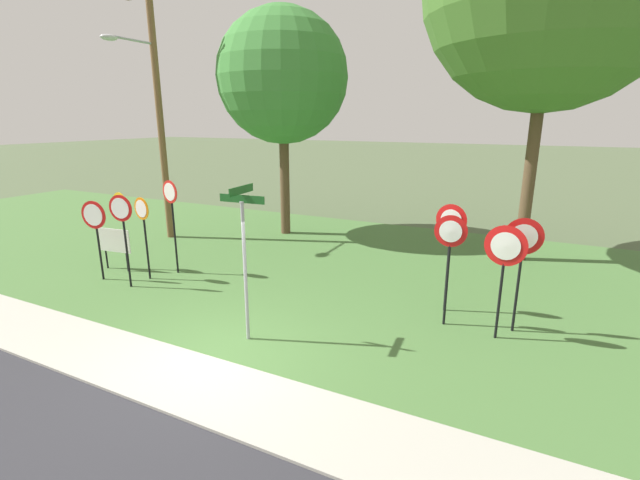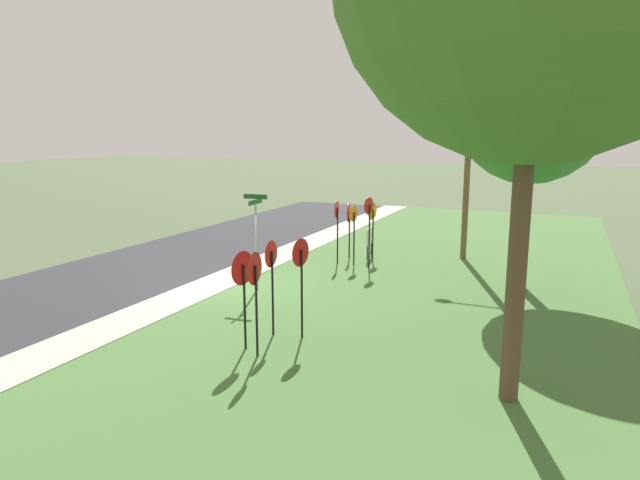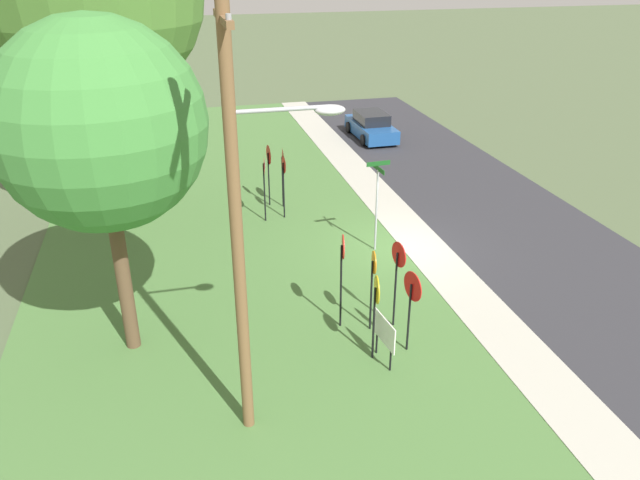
{
  "view_description": "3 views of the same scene",
  "coord_description": "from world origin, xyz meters",
  "px_view_note": "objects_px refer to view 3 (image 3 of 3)",
  "views": [
    {
      "loc": [
        5.08,
        -5.75,
        4.38
      ],
      "look_at": [
        0.93,
        2.55,
        1.84
      ],
      "focal_mm": 24.82,
      "sensor_mm": 36.0,
      "label": 1
    },
    {
      "loc": [
        15.43,
        9.93,
        5.12
      ],
      "look_at": [
        -0.99,
        2.68,
        1.64
      ],
      "focal_mm": 31.39,
      "sensor_mm": 36.0,
      "label": 2
    },
    {
      "loc": [
        -17.73,
        7.29,
        9.42
      ],
      "look_at": [
        -0.73,
        3.05,
        1.03
      ],
      "focal_mm": 34.69,
      "sensor_mm": 36.0,
      "label": 3
    }
  ],
  "objects_px": {
    "stop_sign_far_right": "(342,262)",
    "utility_pole": "(242,206)",
    "stop_sign_near_right": "(373,275)",
    "notice_board": "(384,333)",
    "oak_tree_left": "(100,126)",
    "stop_sign_near_left": "(376,300)",
    "yield_sign_near_left": "(283,164)",
    "yield_sign_far_right": "(269,161)",
    "stop_sign_far_left": "(412,295)",
    "stop_sign_far_center": "(398,267)",
    "street_name_post": "(377,199)",
    "yield_sign_far_left": "(265,173)",
    "parked_sedan_distant": "(371,126)",
    "yield_sign_near_right": "(284,172)"
  },
  "relations": [
    {
      "from": "stop_sign_far_right",
      "to": "oak_tree_left",
      "type": "height_order",
      "value": "oak_tree_left"
    },
    {
      "from": "stop_sign_near_right",
      "to": "stop_sign_far_right",
      "type": "xyz_separation_m",
      "value": [
        0.34,
        0.73,
        0.29
      ]
    },
    {
      "from": "notice_board",
      "to": "parked_sedan_distant",
      "type": "distance_m",
      "value": 19.85
    },
    {
      "from": "stop_sign_near_left",
      "to": "stop_sign_far_left",
      "type": "distance_m",
      "value": 0.98
    },
    {
      "from": "yield_sign_near_right",
      "to": "yield_sign_far_right",
      "type": "relative_size",
      "value": 1.0
    },
    {
      "from": "stop_sign_near_left",
      "to": "street_name_post",
      "type": "distance_m",
      "value": 6.13
    },
    {
      "from": "notice_board",
      "to": "oak_tree_left",
      "type": "height_order",
      "value": "oak_tree_left"
    },
    {
      "from": "utility_pole",
      "to": "oak_tree_left",
      "type": "height_order",
      "value": "utility_pole"
    },
    {
      "from": "stop_sign_far_center",
      "to": "stop_sign_far_right",
      "type": "height_order",
      "value": "stop_sign_far_right"
    },
    {
      "from": "yield_sign_far_left",
      "to": "parked_sedan_distant",
      "type": "bearing_deg",
      "value": -27.69
    },
    {
      "from": "yield_sign_far_left",
      "to": "notice_board",
      "type": "distance_m",
      "value": 9.47
    },
    {
      "from": "utility_pole",
      "to": "yield_sign_near_left",
      "type": "bearing_deg",
      "value": -13.97
    },
    {
      "from": "stop_sign_far_right",
      "to": "yield_sign_near_left",
      "type": "xyz_separation_m",
      "value": [
        8.73,
        -0.11,
        -0.16
      ]
    },
    {
      "from": "utility_pole",
      "to": "stop_sign_near_left",
      "type": "bearing_deg",
      "value": -63.67
    },
    {
      "from": "oak_tree_left",
      "to": "yield_sign_far_right",
      "type": "bearing_deg",
      "value": -30.61
    },
    {
      "from": "stop_sign_far_right",
      "to": "stop_sign_near_left",
      "type": "bearing_deg",
      "value": -154.84
    },
    {
      "from": "stop_sign_near_left",
      "to": "yield_sign_near_right",
      "type": "distance_m",
      "value": 9.25
    },
    {
      "from": "notice_board",
      "to": "street_name_post",
      "type": "bearing_deg",
      "value": -23.53
    },
    {
      "from": "stop_sign_near_left",
      "to": "notice_board",
      "type": "distance_m",
      "value": 0.88
    },
    {
      "from": "stop_sign_near_left",
      "to": "stop_sign_far_right",
      "type": "height_order",
      "value": "stop_sign_far_right"
    },
    {
      "from": "yield_sign_far_right",
      "to": "oak_tree_left",
      "type": "height_order",
      "value": "oak_tree_left"
    },
    {
      "from": "yield_sign_near_left",
      "to": "notice_board",
      "type": "relative_size",
      "value": 1.9
    },
    {
      "from": "stop_sign_far_center",
      "to": "oak_tree_left",
      "type": "xyz_separation_m",
      "value": [
        0.73,
        6.88,
        3.99
      ]
    },
    {
      "from": "yield_sign_far_left",
      "to": "utility_pole",
      "type": "distance_m",
      "value": 11.36
    },
    {
      "from": "stop_sign_near_left",
      "to": "notice_board",
      "type": "height_order",
      "value": "stop_sign_near_left"
    },
    {
      "from": "oak_tree_left",
      "to": "stop_sign_near_left",
      "type": "bearing_deg",
      "value": -108.93
    },
    {
      "from": "stop_sign_near_right",
      "to": "stop_sign_far_center",
      "type": "height_order",
      "value": "stop_sign_far_center"
    },
    {
      "from": "stop_sign_far_right",
      "to": "utility_pole",
      "type": "xyz_separation_m",
      "value": [
        -3.2,
        2.85,
        3.14
      ]
    },
    {
      "from": "stop_sign_near_right",
      "to": "yield_sign_far_left",
      "type": "height_order",
      "value": "yield_sign_far_left"
    },
    {
      "from": "yield_sign_far_right",
      "to": "utility_pole",
      "type": "xyz_separation_m",
      "value": [
        -12.22,
        2.47,
        3.25
      ]
    },
    {
      "from": "yield_sign_near_left",
      "to": "oak_tree_left",
      "type": "bearing_deg",
      "value": 153.34
    },
    {
      "from": "yield_sign_far_right",
      "to": "stop_sign_far_right",
      "type": "bearing_deg",
      "value": 177.65
    },
    {
      "from": "yield_sign_near_left",
      "to": "stop_sign_far_center",
      "type": "bearing_deg",
      "value": -164.58
    },
    {
      "from": "yield_sign_near_right",
      "to": "stop_sign_near_left",
      "type": "bearing_deg",
      "value": -179.02
    },
    {
      "from": "parked_sedan_distant",
      "to": "oak_tree_left",
      "type": "bearing_deg",
      "value": 143.57
    },
    {
      "from": "stop_sign_far_left",
      "to": "notice_board",
      "type": "distance_m",
      "value": 1.16
    },
    {
      "from": "stop_sign_far_left",
      "to": "street_name_post",
      "type": "height_order",
      "value": "street_name_post"
    },
    {
      "from": "utility_pole",
      "to": "stop_sign_far_right",
      "type": "bearing_deg",
      "value": -41.75
    },
    {
      "from": "street_name_post",
      "to": "utility_pole",
      "type": "height_order",
      "value": "utility_pole"
    },
    {
      "from": "stop_sign_near_right",
      "to": "yield_sign_far_left",
      "type": "bearing_deg",
      "value": 19.93
    },
    {
      "from": "stop_sign_near_right",
      "to": "stop_sign_far_right",
      "type": "height_order",
      "value": "stop_sign_far_right"
    },
    {
      "from": "stop_sign_near_left",
      "to": "stop_sign_near_right",
      "type": "relative_size",
      "value": 1.0
    },
    {
      "from": "yield_sign_near_right",
      "to": "oak_tree_left",
      "type": "distance_m",
      "value": 9.87
    },
    {
      "from": "stop_sign_far_center",
      "to": "parked_sedan_distant",
      "type": "bearing_deg",
      "value": -25.71
    },
    {
      "from": "stop_sign_far_left",
      "to": "stop_sign_far_right",
      "type": "relative_size",
      "value": 0.82
    },
    {
      "from": "stop_sign_near_right",
      "to": "utility_pole",
      "type": "xyz_separation_m",
      "value": [
        -2.86,
        3.59,
        3.43
      ]
    },
    {
      "from": "yield_sign_near_left",
      "to": "stop_sign_far_left",
      "type": "bearing_deg",
      "value": -165.78
    },
    {
      "from": "stop_sign_far_center",
      "to": "yield_sign_far_left",
      "type": "height_order",
      "value": "yield_sign_far_left"
    },
    {
      "from": "stop_sign_far_left",
      "to": "oak_tree_left",
      "type": "relative_size",
      "value": 0.27
    },
    {
      "from": "stop_sign_near_left",
      "to": "yield_sign_near_left",
      "type": "distance_m",
      "value": 10.32
    }
  ]
}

